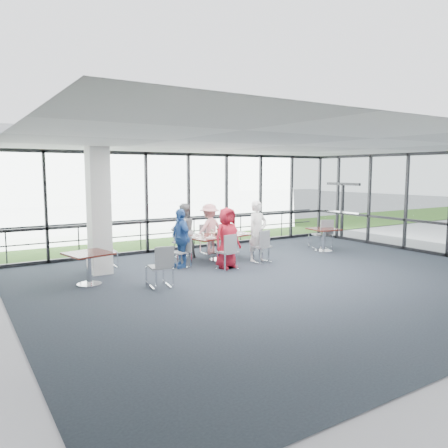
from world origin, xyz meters
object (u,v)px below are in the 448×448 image
diner_far_left (183,231)px  chair_main_fr (209,240)px  chair_spare_r (321,235)px  diner_near_left (227,238)px  structural_column (99,211)px  side_table_left (88,257)px  chair_spare_lb (108,252)px  chair_main_fl (182,242)px  main_table (219,239)px  diner_near_right (258,231)px  side_table_right (324,232)px  chair_main_nr (261,247)px  diner_far_right (209,229)px  chair_main_nl (227,252)px  chair_spare_la (160,267)px  diner_end (181,238)px  chair_main_end (179,252)px

diner_far_left → chair_main_fr: size_ratio=1.85×
chair_spare_r → diner_near_left: bearing=-148.2°
structural_column → side_table_left: bearing=-119.3°
chair_spare_lb → chair_main_fl: bearing=-171.8°
main_table → diner_near_right: size_ratio=1.25×
structural_column → chair_main_fr: 3.98m
main_table → chair_main_fl: bearing=116.8°
side_table_left → side_table_right: (7.64, 0.22, -0.01)m
side_table_left → chair_spare_r: bearing=4.1°
main_table → side_table_right: same height
side_table_left → diner_near_left: (3.64, -0.18, 0.18)m
diner_near_left → chair_main_fr: bearing=66.7°
structural_column → chair_main_nr: 4.57m
main_table → diner_far_right: size_ratio=1.38×
diner_far_left → chair_main_nl: (0.29, -1.98, -0.36)m
diner_near_left → chair_main_nr: 1.26m
chair_main_fr → chair_main_nl: bearing=76.1°
chair_spare_la → chair_spare_lb: size_ratio=1.07×
main_table → diner_near_right: 1.17m
diner_near_left → diner_far_right: bearing=66.4°
diner_far_left → chair_main_nl: bearing=93.7°
chair_spare_lb → main_table: bearing=169.6°
chair_main_fl → chair_spare_lb: 2.34m
diner_far_left → chair_main_fl: (0.01, 0.13, -0.37)m
structural_column → chair_spare_lb: bearing=56.4°
structural_column → diner_far_left: bearing=13.0°
chair_spare_r → main_table: bearing=-162.1°
side_table_left → diner_far_left: diner_far_left is taller
diner_end → diner_far_right: bearing=128.7°
structural_column → main_table: structural_column is taller
diner_far_left → chair_spare_r: 4.74m
chair_main_end → chair_spare_lb: chair_spare_lb is taller
side_table_right → diner_far_right: 3.73m
diner_near_left → chair_spare_lb: size_ratio=1.90×
diner_near_right → diner_far_left: diner_near_right is taller
chair_main_end → chair_spare_r: (5.32, 0.08, 0.06)m
diner_end → chair_main_nl: 1.33m
side_table_right → chair_main_fr: (-3.36, 1.66, -0.18)m
diner_far_right → chair_main_fr: size_ratio=1.78×
diner_far_right → chair_spare_r: diner_far_right is taller
diner_near_right → side_table_right: bearing=-2.5°
structural_column → chair_main_fl: bearing=15.6°
chair_main_fr → chair_spare_lb: size_ratio=1.03×
diner_near_right → chair_spare_la: bearing=-168.1°
diner_far_right → chair_main_nr: 2.05m
chair_main_nl → chair_spare_la: chair_main_nl is taller
structural_column → chair_main_fr: (3.71, 0.86, -1.15)m
main_table → diner_end: bearing=-178.8°
chair_spare_lb → chair_spare_r: size_ratio=0.89×
chair_main_nr → chair_spare_lb: 4.26m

